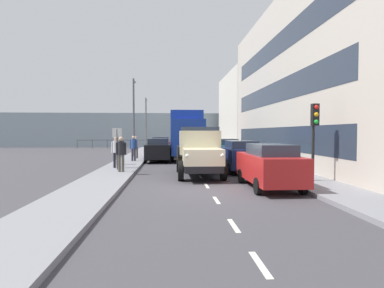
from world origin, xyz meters
TOP-DOWN VIEW (x-y plane):
  - ground_plane at (0.00, -10.47)m, footprint 80.00×80.00m
  - sidewalk_left at (-4.38, -10.47)m, footprint 2.14×44.84m
  - sidewalk_right at (4.38, -10.47)m, footprint 2.14×44.84m
  - road_centreline_markings at (0.00, -10.79)m, footprint 0.12×41.87m
  - building_terrace at (-9.26, -9.18)m, footprint 7.64×23.05m
  - building_far_block at (-9.27, -27.22)m, footprint 7.63×12.87m
  - sea_horizon at (0.00, -35.89)m, footprint 80.00×0.80m
  - seawall_railing at (-0.00, -32.29)m, footprint 28.08×0.08m
  - truck_vintage_cream at (0.04, -3.56)m, footprint 2.17×5.64m
  - lorry_cargo_blue at (0.19, -14.06)m, footprint 2.58×8.20m
  - car_red_kerbside_near at (-2.36, -0.10)m, footprint 1.78×4.23m
  - car_navy_kerbside_1 at (-2.36, -5.33)m, footprint 1.79×4.17m
  - car_teal_kerbside_2 at (-2.36, -10.65)m, footprint 1.91×4.47m
  - car_black_oppositeside_0 at (2.36, -11.75)m, footprint 1.86×3.96m
  - car_maroon_oppositeside_1 at (2.36, -18.07)m, footprint 1.87×4.46m
  - pedestrian_in_dark_coat at (3.98, -4.54)m, footprint 0.53×0.34m
  - pedestrian_with_bag at (4.56, -6.47)m, footprint 0.53×0.34m
  - pedestrian_couple_a at (4.88, -8.34)m, footprint 0.53×0.34m
  - pedestrian_near_railing at (4.07, -10.91)m, footprint 0.53×0.34m
  - pedestrian_couple_b at (4.15, -13.26)m, footprint 0.53×0.34m
  - traffic_light_near at (-4.48, -0.84)m, footprint 0.28×0.41m
  - lamp_post_promenade at (4.55, -15.59)m, footprint 0.32×1.14m
  - lamp_post_far at (4.39, -27.31)m, footprint 0.32×1.14m
  - street_sign at (4.36, -5.62)m, footprint 0.50×0.07m

SIDE VIEW (x-z plane):
  - ground_plane at x=0.00m, z-range 0.00..0.00m
  - road_centreline_markings at x=0.00m, z-range 0.00..0.01m
  - sidewalk_left at x=-4.38m, z-range 0.00..0.15m
  - sidewalk_right at x=4.38m, z-range 0.00..0.15m
  - car_black_oppositeside_0 at x=2.36m, z-range 0.03..1.75m
  - car_navy_kerbside_1 at x=-2.36m, z-range 0.03..1.75m
  - car_red_kerbside_near at x=-2.36m, z-range 0.03..1.75m
  - car_maroon_oppositeside_1 at x=2.36m, z-range 0.04..1.76m
  - car_teal_kerbside_2 at x=-2.36m, z-range 0.04..1.76m
  - seawall_railing at x=0.00m, z-range 0.32..1.52m
  - pedestrian_couple_a at x=4.88m, z-range 0.30..1.96m
  - pedestrian_couple_b at x=4.15m, z-range 0.30..1.99m
  - truck_vintage_cream at x=0.04m, z-range -0.04..2.39m
  - pedestrian_with_bag at x=4.56m, z-range 0.31..2.09m
  - pedestrian_near_railing at x=4.07m, z-range 0.31..2.09m
  - pedestrian_in_dark_coat at x=3.98m, z-range 0.32..2.11m
  - street_sign at x=4.36m, z-range 0.56..2.81m
  - lorry_cargo_blue at x=0.19m, z-range 0.14..4.01m
  - traffic_light_near at x=-4.48m, z-range 0.87..4.07m
  - sea_horizon at x=0.00m, z-range 0.00..5.00m
  - lamp_post_far at x=4.39m, z-range 0.76..6.96m
  - lamp_post_promenade at x=4.55m, z-range 0.77..7.33m
  - building_far_block at x=-9.27m, z-range 0.00..9.28m
  - building_terrace at x=-9.26m, z-range 0.00..10.99m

